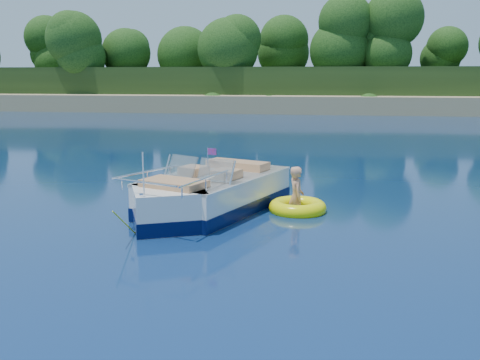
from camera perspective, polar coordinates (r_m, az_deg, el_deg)
The scene contains 6 objects.
ground at distance 12.21m, azimuth -10.60°, elevation -4.52°, with size 160.00×160.00×0.00m, color #092140.
shoreline at distance 74.98m, azimuth 5.94°, elevation 9.32°, with size 170.00×59.00×6.00m.
treeline at distance 52.28m, azimuth 4.70°, elevation 13.59°, with size 150.00×7.12×8.19m.
motorboat at distance 12.79m, azimuth -3.55°, elevation -1.85°, with size 3.46×5.65×1.98m.
tow_tube at distance 13.05m, azimuth 6.15°, elevation -2.93°, with size 1.52×1.52×0.37m.
boy at distance 13.15m, azimuth 5.96°, elevation -3.25°, with size 0.58×0.38×1.60m, color tan.
Camera 1 is at (4.01, -11.07, 3.25)m, focal length 40.00 mm.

